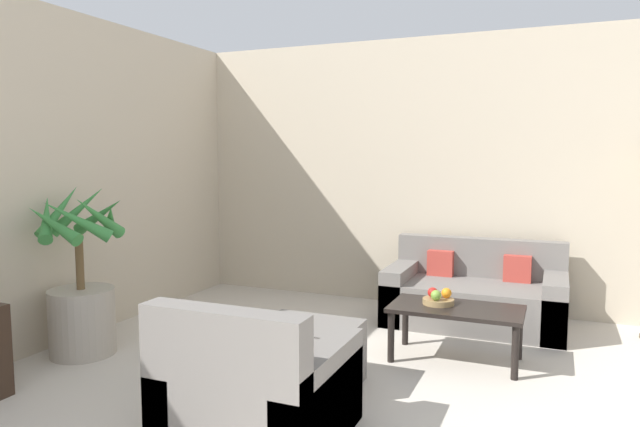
% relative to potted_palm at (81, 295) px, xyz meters
% --- Properties ---
extents(wall_back, '(8.62, 0.06, 2.70)m').
position_rel_potted_palm_xyz_m(wall_back, '(3.16, 2.50, 0.89)').
color(wall_back, beige).
rests_on(wall_back, ground_plane).
extents(potted_palm, '(0.73, 0.74, 1.32)m').
position_rel_potted_palm_xyz_m(potted_palm, '(0.00, 0.00, 0.00)').
color(potted_palm, '#ADA393').
rests_on(potted_palm, ground_plane).
extents(sofa_loveseat, '(1.55, 0.84, 0.75)m').
position_rel_potted_palm_xyz_m(sofa_loveseat, '(2.68, 1.99, -0.21)').
color(sofa_loveseat, slate).
rests_on(sofa_loveseat, ground_plane).
extents(coffee_table, '(0.96, 0.52, 0.41)m').
position_rel_potted_palm_xyz_m(coffee_table, '(2.68, 0.97, -0.11)').
color(coffee_table, black).
rests_on(coffee_table, ground_plane).
extents(fruit_bowl, '(0.24, 0.24, 0.04)m').
position_rel_potted_palm_xyz_m(fruit_bowl, '(2.54, 1.00, -0.03)').
color(fruit_bowl, '#997A4C').
rests_on(fruit_bowl, coffee_table).
extents(apple_red, '(0.08, 0.08, 0.08)m').
position_rel_potted_palm_xyz_m(apple_red, '(2.49, 1.01, 0.03)').
color(apple_red, red).
rests_on(apple_red, fruit_bowl).
extents(apple_green, '(0.08, 0.08, 0.08)m').
position_rel_potted_palm_xyz_m(apple_green, '(2.53, 0.93, 0.03)').
color(apple_green, olive).
rests_on(apple_green, fruit_bowl).
extents(orange_fruit, '(0.08, 0.08, 0.08)m').
position_rel_potted_palm_xyz_m(orange_fruit, '(2.59, 1.04, 0.03)').
color(orange_fruit, orange).
rests_on(orange_fruit, fruit_bowl).
extents(armchair, '(0.87, 0.88, 0.81)m').
position_rel_potted_palm_xyz_m(armchair, '(1.90, -0.66, -0.19)').
color(armchair, slate).
rests_on(armchair, ground_plane).
extents(ottoman, '(0.65, 0.49, 0.42)m').
position_rel_potted_palm_xyz_m(ottoman, '(1.84, 0.14, -0.25)').
color(ottoman, slate).
rests_on(ottoman, ground_plane).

